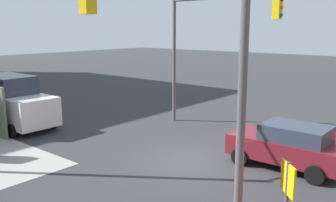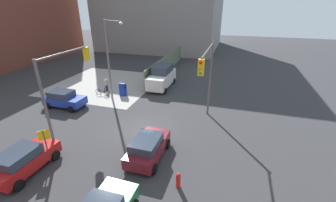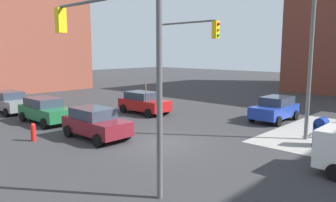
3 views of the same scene
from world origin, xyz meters
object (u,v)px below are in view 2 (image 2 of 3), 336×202
Objects in this scene: fire_hydrant at (178,180)px; traffic_signal_se_corner at (207,72)px; bicycle_leaning_on_fence at (103,92)px; coupe_red at (23,160)px; hatchback_blue at (64,99)px; mailbox_blue at (123,89)px; coupe_maroon at (148,147)px; pedestrian_crossing at (106,85)px; traffic_signal_nw_corner at (64,80)px; van_white_delivery at (162,77)px; street_lamp_corner at (110,55)px; smokestack at (66,7)px.

traffic_signal_se_corner is at bearing -2.39° from fire_hydrant.
coupe_red is at bearing -169.44° from bicycle_leaning_on_fence.
mailbox_blue is at bearing -43.70° from hatchback_blue.
coupe_red is at bearing 117.22° from coupe_maroon.
traffic_signal_se_corner is 4.14× the size of pedestrian_crossing.
coupe_red is at bearing -153.61° from hatchback_blue.
traffic_signal_nw_corner is 1.00× the size of traffic_signal_se_corner.
coupe_maroon reaches higher than mailbox_blue.
coupe_maroon and hatchback_blue have the same top height.
van_white_delivery is (12.65, -2.70, -3.33)m from traffic_signal_nw_corner.
coupe_maroon is at bearing -62.78° from coupe_red.
hatchback_blue is at bearing 62.59° from fire_hydrant.
traffic_signal_se_corner is 10.36m from street_lamp_corner.
traffic_signal_nw_corner is 10.19m from traffic_signal_se_corner.
hatchback_blue reaches higher than mailbox_blue.
pedestrian_crossing is (0.60, 2.40, 0.05)m from mailbox_blue.
pedestrian_crossing is 1.30m from bicycle_leaning_on_fence.
coupe_red is at bearing 99.29° from fire_hydrant.
street_lamp_corner is 7.08m from van_white_delivery.
van_white_delivery reaches higher than pedestrian_crossing.
traffic_signal_se_corner is (4.78, -9.00, 0.06)m from traffic_signal_nw_corner.
street_lamp_corner is at bearing 41.09° from coupe_maroon.
pedestrian_crossing is 0.90× the size of bicycle_leaning_on_fence.
traffic_signal_nw_corner is 9.61m from bicycle_leaning_on_fence.
mailbox_blue is 2.47m from pedestrian_crossing.
traffic_signal_nw_corner and traffic_signal_se_corner have the same top height.
traffic_signal_nw_corner is 13.36m from van_white_delivery.
mailbox_blue is 5.05m from van_white_delivery.
fire_hydrant is at bearing -126.82° from coupe_maroon.
mailbox_blue is at bearing 39.40° from fire_hydrant.
mailbox_blue is 0.37× the size of hatchback_blue.
coupe_red is (-11.56, -0.52, -3.86)m from street_lamp_corner.
van_white_delivery is (5.00, -3.66, -3.42)m from street_lamp_corner.
smokestack is at bearing 43.89° from bicycle_leaning_on_fence.
street_lamp_corner is (-24.24, -24.54, -3.88)m from smokestack.
van_white_delivery is 3.09× the size of bicycle_leaning_on_fence.
coupe_maroon is 1.03× the size of hatchback_blue.
smokestack is at bearing 37.32° from hatchback_blue.
coupe_red is 0.75× the size of van_white_delivery.
coupe_red reaches higher than pedestrian_crossing.
street_lamp_corner is 1.48× the size of van_white_delivery.
hatchback_blue and coupe_red have the same top height.
coupe_red reaches higher than bicycle_leaning_on_fence.
smokestack is 18.25× the size of fire_hydrant.
coupe_maroon is (-8.16, -7.12, -3.86)m from street_lamp_corner.
mailbox_blue is 0.82× the size of bicycle_leaning_on_fence.
coupe_red is 12.31m from bicycle_leaning_on_fence.
van_white_delivery is (16.56, -3.14, 0.44)m from coupe_red.
van_white_delivery is 7.07m from bicycle_leaning_on_fence.
street_lamp_corner is 11.50m from coupe_maroon.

